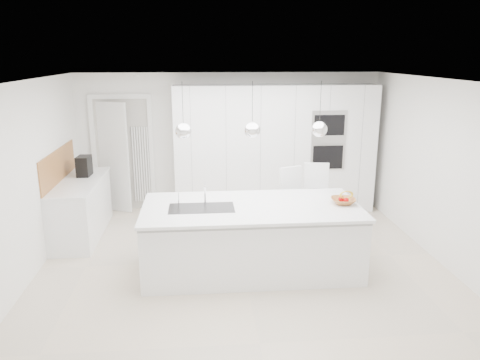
{
  "coord_description": "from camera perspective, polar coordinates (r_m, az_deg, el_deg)",
  "views": [
    {
      "loc": [
        -0.56,
        -6.03,
        2.82
      ],
      "look_at": [
        0.0,
        0.3,
        1.1
      ],
      "focal_mm": 35.0,
      "sensor_mm": 36.0,
      "label": 1
    }
  ],
  "objects": [
    {
      "name": "oven_stack",
      "position": [
        8.37,
        10.74,
        4.76
      ],
      "size": [
        0.62,
        0.04,
        1.05
      ],
      "primitive_type": null,
      "color": "#A5A5A8",
      "rests_on": "tall_cabinets"
    },
    {
      "name": "floor",
      "position": [
        6.68,
        0.23,
        -9.82
      ],
      "size": [
        5.5,
        5.5,
        0.0
      ],
      "primitive_type": "plane",
      "color": "beige",
      "rests_on": "ground"
    },
    {
      "name": "island_sink",
      "position": [
        6.07,
        -4.69,
        -4.15
      ],
      "size": [
        0.84,
        0.44,
        0.18
      ],
      "primitive_type": null,
      "color": "#3F3F42",
      "rests_on": "island_worktop"
    },
    {
      "name": "fruit_bowl",
      "position": [
        6.33,
        12.47,
        -2.5
      ],
      "size": [
        0.35,
        0.35,
        0.08
      ],
      "primitive_type": "imported",
      "rotation": [
        0.0,
        0.0,
        -0.08
      ],
      "color": "#B0733D",
      "rests_on": "island_worktop"
    },
    {
      "name": "wall_back",
      "position": [
        8.69,
        -1.28,
        4.73
      ],
      "size": [
        5.5,
        0.0,
        5.5
      ],
      "primitive_type": "plane",
      "rotation": [
        1.57,
        0.0,
        0.0
      ],
      "color": "white",
      "rests_on": "ground"
    },
    {
      "name": "banana_bunch",
      "position": [
        6.32,
        12.84,
        -1.79
      ],
      "size": [
        0.24,
        0.17,
        0.22
      ],
      "primitive_type": "torus",
      "rotation": [
        1.22,
        0.0,
        0.35
      ],
      "color": "gold",
      "rests_on": "fruit_bowl"
    },
    {
      "name": "island_base",
      "position": [
        6.24,
        1.41,
        -7.37
      ],
      "size": [
        2.8,
        1.2,
        0.86
      ],
      "primitive_type": "cube",
      "color": "white",
      "rests_on": "floor"
    },
    {
      "name": "apple_a",
      "position": [
        6.27,
        12.81,
        -2.44
      ],
      "size": [
        0.07,
        0.07,
        0.07
      ],
      "primitive_type": "sphere",
      "color": "#A90506",
      "rests_on": "fruit_bowl"
    },
    {
      "name": "doorway_frame",
      "position": [
        8.8,
        -14.05,
        2.91
      ],
      "size": [
        1.11,
        0.08,
        2.13
      ],
      "primitive_type": null,
      "color": "white",
      "rests_on": "floor"
    },
    {
      "name": "hallway_door",
      "position": [
        8.8,
        -15.7,
        2.67
      ],
      "size": [
        0.76,
        0.38,
        2.0
      ],
      "primitive_type": "cube",
      "rotation": [
        0.0,
        0.0,
        -0.44
      ],
      "color": "white",
      "rests_on": "floor"
    },
    {
      "name": "apple_b",
      "position": [
        6.31,
        12.26,
        -2.28
      ],
      "size": [
        0.08,
        0.08,
        0.08
      ],
      "primitive_type": "sphere",
      "color": "#A90506",
      "rests_on": "fruit_bowl"
    },
    {
      "name": "left_worktop",
      "position": [
        7.72,
        -19.04,
        -0.26
      ],
      "size": [
        0.62,
        1.82,
        0.04
      ],
      "primitive_type": "cube",
      "color": "white",
      "rests_on": "left_base_cabinets"
    },
    {
      "name": "oak_backsplash",
      "position": [
        7.73,
        -21.28,
        1.63
      ],
      "size": [
        0.02,
        1.8,
        0.5
      ],
      "primitive_type": "cube",
      "color": "#B0733D",
      "rests_on": "wall_left"
    },
    {
      "name": "bar_stool_left",
      "position": [
        7.07,
        6.31,
        -3.37
      ],
      "size": [
        0.57,
        0.65,
        1.17
      ],
      "primitive_type": null,
      "rotation": [
        0.0,
        0.0,
        0.4
      ],
      "color": "white",
      "rests_on": "floor"
    },
    {
      "name": "tall_cabinets",
      "position": [
        8.51,
        4.26,
        3.78
      ],
      "size": [
        3.6,
        0.6,
        2.3
      ],
      "primitive_type": "cube",
      "color": "white",
      "rests_on": "floor"
    },
    {
      "name": "island_tap",
      "position": [
        6.19,
        -4.29,
        -1.52
      ],
      "size": [
        0.02,
        0.02,
        0.3
      ],
      "primitive_type": "cylinder",
      "color": "white",
      "rests_on": "island_worktop"
    },
    {
      "name": "pendant_right",
      "position": [
        6.0,
        9.64,
        6.11
      ],
      "size": [
        0.2,
        0.2,
        0.2
      ],
      "primitive_type": "sphere",
      "color": "white",
      "rests_on": "ceiling"
    },
    {
      "name": "radiator",
      "position": [
        8.78,
        -11.92,
        1.85
      ],
      "size": [
        0.32,
        0.04,
        1.4
      ],
      "primitive_type": null,
      "color": "white",
      "rests_on": "floor"
    },
    {
      "name": "pendant_left",
      "position": [
        5.81,
        -6.9,
        5.92
      ],
      "size": [
        0.2,
        0.2,
        0.2
      ],
      "primitive_type": "sphere",
      "color": "white",
      "rests_on": "ceiling"
    },
    {
      "name": "wall_left",
      "position": [
        6.61,
        -24.25,
        0.03
      ],
      "size": [
        0.0,
        5.0,
        5.0
      ],
      "primitive_type": "plane",
      "rotation": [
        1.57,
        0.0,
        1.57
      ],
      "color": "white",
      "rests_on": "ground"
    },
    {
      "name": "espresso_machine",
      "position": [
        7.98,
        -18.47,
        1.63
      ],
      "size": [
        0.21,
        0.31,
        0.32
      ],
      "primitive_type": "cube",
      "rotation": [
        0.0,
        0.0,
        -0.06
      ],
      "color": "black",
      "rests_on": "left_worktop"
    },
    {
      "name": "left_base_cabinets",
      "position": [
        7.85,
        -18.76,
        -3.43
      ],
      "size": [
        0.6,
        1.8,
        0.86
      ],
      "primitive_type": "cube",
      "color": "white",
      "rests_on": "floor"
    },
    {
      "name": "pendant_mid",
      "position": [
        5.84,
        1.5,
        6.08
      ],
      "size": [
        0.2,
        0.2,
        0.2
      ],
      "primitive_type": "sphere",
      "color": "white",
      "rests_on": "ceiling"
    },
    {
      "name": "island_worktop",
      "position": [
        6.13,
        1.38,
        -3.3
      ],
      "size": [
        2.84,
        1.4,
        0.04
      ],
      "primitive_type": "cube",
      "color": "white",
      "rests_on": "island_base"
    },
    {
      "name": "bar_stool_right",
      "position": [
        7.25,
        9.44,
        -2.91
      ],
      "size": [
        0.48,
        0.61,
        1.2
      ],
      "primitive_type": null,
      "rotation": [
        0.0,
        0.0,
        -0.16
      ],
      "color": "white",
      "rests_on": "floor"
    },
    {
      "name": "ceiling",
      "position": [
        6.06,
        0.25,
        12.12
      ],
      "size": [
        5.5,
        5.5,
        0.0
      ],
      "primitive_type": "plane",
      "rotation": [
        3.14,
        0.0,
        0.0
      ],
      "color": "white",
      "rests_on": "wall_back"
    }
  ]
}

